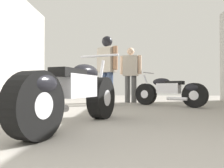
% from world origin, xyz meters
% --- Properties ---
extents(ground_plane, '(15.40, 15.40, 0.00)m').
position_xyz_m(ground_plane, '(0.00, 3.21, 0.00)').
color(ground_plane, gray).
extents(motorcycle_maroon_cruiser, '(0.91, 1.94, 0.93)m').
position_xyz_m(motorcycle_maroon_cruiser, '(-0.87, 1.65, 0.39)').
color(motorcycle_maroon_cruiser, black).
rests_on(motorcycle_maroon_cruiser, ground_plane).
extents(motorcycle_black_naked, '(1.54, 1.22, 0.85)m').
position_xyz_m(motorcycle_black_naked, '(0.84, 4.41, 0.36)').
color(motorcycle_black_naked, black).
rests_on(motorcycle_black_naked, ground_plane).
extents(mechanic_in_blue, '(0.66, 0.34, 1.64)m').
position_xyz_m(mechanic_in_blue, '(-0.05, 5.58, 0.93)').
color(mechanic_in_blue, '#4C4C4C').
rests_on(mechanic_in_blue, ground_plane).
extents(mechanic_with_helmet, '(0.60, 0.54, 1.77)m').
position_xyz_m(mechanic_with_helmet, '(-0.70, 4.65, 1.06)').
color(mechanic_with_helmet, '#384766').
rests_on(mechanic_with_helmet, ground_plane).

